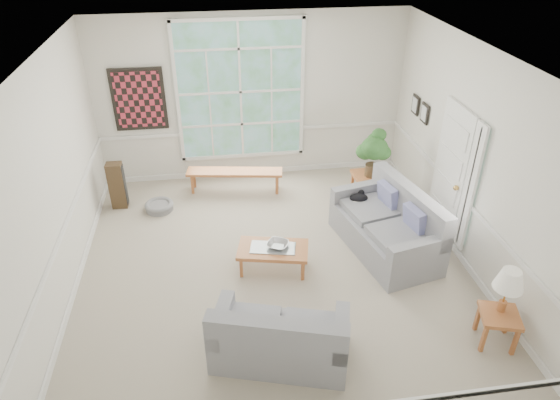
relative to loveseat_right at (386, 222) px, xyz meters
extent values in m
cube|color=#A49987|center=(-1.69, -0.28, -0.50)|extent=(5.50, 6.00, 0.01)
cube|color=white|center=(-1.69, -0.28, 2.51)|extent=(5.50, 6.00, 0.02)
cube|color=silver|center=(-1.69, 2.72, 1.01)|extent=(5.50, 0.02, 3.00)
cube|color=silver|center=(-1.69, -3.28, 1.01)|extent=(5.50, 0.02, 3.00)
cube|color=silver|center=(-4.44, -0.28, 1.01)|extent=(0.02, 6.00, 3.00)
cube|color=silver|center=(1.06, -0.28, 1.01)|extent=(0.02, 6.00, 3.00)
cube|color=white|center=(-1.89, 2.68, 1.16)|extent=(2.30, 0.08, 2.40)
cube|color=white|center=(1.02, 0.32, 0.56)|extent=(0.08, 0.90, 2.10)
cube|color=white|center=(1.02, -0.31, 0.66)|extent=(0.08, 0.26, 1.90)
cube|color=maroon|center=(-3.64, 2.67, 1.11)|extent=(0.90, 0.06, 1.10)
cube|color=black|center=(1.02, 1.47, 1.06)|extent=(0.04, 0.26, 0.32)
cube|color=black|center=(1.02, 1.87, 1.06)|extent=(0.04, 0.26, 0.32)
cube|color=gray|center=(0.00, 0.00, 0.00)|extent=(1.32, 1.98, 0.98)
cube|color=gray|center=(-1.84, -1.82, -0.08)|extent=(1.68, 1.18, 0.82)
cube|color=#AE6133|center=(-1.71, -0.23, -0.31)|extent=(1.07, 0.74, 0.37)
imported|color=#A0A0A6|center=(-1.64, -0.22, -0.08)|extent=(0.48, 0.48, 0.09)
cube|color=#AE6133|center=(-2.09, 2.10, -0.29)|extent=(1.73, 0.59, 0.40)
cube|color=#AE6133|center=(0.17, 1.46, -0.24)|extent=(0.51, 0.51, 0.49)
cube|color=#AE6133|center=(0.71, -1.98, -0.27)|extent=(0.54, 0.54, 0.44)
cylinder|color=slate|center=(-3.42, 1.62, -0.42)|extent=(0.57, 0.57, 0.14)
cube|color=#412F1C|center=(-4.09, 1.84, -0.08)|extent=(0.26, 0.21, 0.82)
ellipsoid|color=black|center=(-0.25, 0.60, 0.08)|extent=(0.32, 0.26, 0.14)
camera|label=1|loc=(-2.42, -5.81, 4.06)|focal=32.00mm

